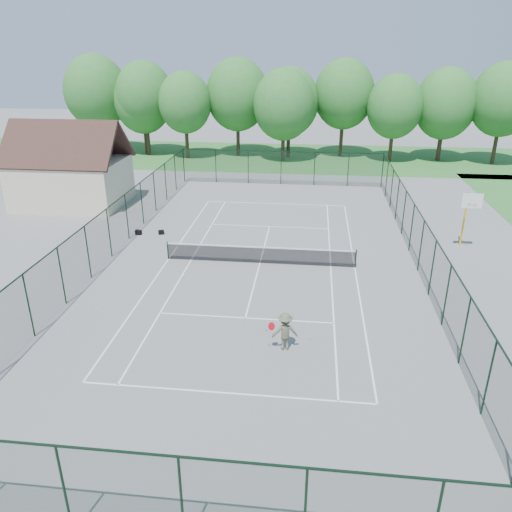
{
  "coord_description": "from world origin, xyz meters",
  "views": [
    {
      "loc": [
        2.81,
        -26.56,
        11.83
      ],
      "look_at": [
        0.0,
        -2.0,
        1.3
      ],
      "focal_mm": 35.0,
      "sensor_mm": 36.0,
      "label": 1
    }
  ],
  "objects_px": {
    "basketball_goal": "(469,209)",
    "sports_bag_a": "(138,232)",
    "tennis_net": "(260,254)",
    "tennis_player": "(285,331)"
  },
  "relations": [
    {
      "from": "basketball_goal",
      "to": "sports_bag_a",
      "type": "relative_size",
      "value": 9.04
    },
    {
      "from": "sports_bag_a",
      "to": "tennis_net",
      "type": "bearing_deg",
      "value": -14.22
    },
    {
      "from": "basketball_goal",
      "to": "sports_bag_a",
      "type": "height_order",
      "value": "basketball_goal"
    },
    {
      "from": "basketball_goal",
      "to": "tennis_player",
      "type": "relative_size",
      "value": 1.96
    },
    {
      "from": "basketball_goal",
      "to": "sports_bag_a",
      "type": "distance_m",
      "value": 21.15
    },
    {
      "from": "basketball_goal",
      "to": "tennis_player",
      "type": "distance_m",
      "value": 16.37
    },
    {
      "from": "tennis_net",
      "to": "sports_bag_a",
      "type": "height_order",
      "value": "tennis_net"
    },
    {
      "from": "basketball_goal",
      "to": "tennis_player",
      "type": "xyz_separation_m",
      "value": [
        -10.41,
        -12.52,
        -1.72
      ]
    },
    {
      "from": "tennis_net",
      "to": "basketball_goal",
      "type": "distance_m",
      "value": 13.1
    },
    {
      "from": "tennis_player",
      "to": "basketball_goal",
      "type": "bearing_deg",
      "value": 50.26
    }
  ]
}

